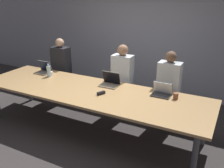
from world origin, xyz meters
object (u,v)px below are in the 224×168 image
at_px(person_far_right, 168,91).
at_px(laptop_far_left, 44,69).
at_px(bottle_far_left, 49,71).
at_px(stapler, 101,93).
at_px(person_far_left, 62,70).
at_px(person_far_center, 122,81).
at_px(laptop_far_center, 110,82).
at_px(cup_far_right, 176,96).
at_px(cup_far_left, 51,73).
at_px(laptop_far_right, 162,91).

bearing_deg(person_far_right, laptop_far_left, -170.50).
xyz_separation_m(bottle_far_left, stapler, (1.39, -0.32, -0.09)).
bearing_deg(person_far_right, person_far_left, 177.93).
bearing_deg(person_far_center, laptop_far_center, -90.60).
height_order(person_far_center, stapler, person_far_center).
xyz_separation_m(cup_far_right, cup_far_left, (-2.55, -0.01, -0.01)).
xyz_separation_m(laptop_far_left, person_far_left, (0.04, 0.51, -0.16)).
height_order(cup_far_left, stapler, cup_far_left).
bearing_deg(cup_far_left, cup_far_right, 0.23).
bearing_deg(person_far_right, cup_far_right, -62.73).
bearing_deg(cup_far_left, bottle_far_left, -73.87).
distance_m(cup_far_right, cup_far_left, 2.55).
xyz_separation_m(laptop_far_right, bottle_far_left, (-2.29, -0.13, 0.05)).
bearing_deg(cup_far_left, person_far_left, 108.02).
relative_size(cup_far_left, laptop_far_center, 0.26).
xyz_separation_m(person_far_left, laptop_far_center, (1.53, -0.52, 0.16)).
xyz_separation_m(cup_far_right, stapler, (-1.15, -0.39, -0.02)).
relative_size(cup_far_right, person_far_center, 0.07).
bearing_deg(stapler, bottle_far_left, -168.22).
distance_m(cup_far_left, person_far_center, 1.47).
xyz_separation_m(laptop_far_left, bottle_far_left, (0.25, -0.14, 0.04)).
bearing_deg(person_far_right, person_far_center, 175.81).
relative_size(person_far_left, laptop_far_center, 4.16).
bearing_deg(cup_far_right, laptop_far_left, 178.76).
relative_size(laptop_far_right, cup_far_left, 3.49).
bearing_deg(cup_far_right, person_far_right, 117.27).
distance_m(laptop_far_right, cup_far_left, 2.31).
distance_m(person_far_left, stapler, 1.87).
xyz_separation_m(bottle_far_left, person_far_center, (1.33, 0.63, -0.19)).
distance_m(bottle_far_left, person_far_center, 1.48).
xyz_separation_m(person_far_left, cup_far_left, (0.19, -0.59, 0.13)).
bearing_deg(laptop_far_right, cup_far_left, -178.55).
relative_size(laptop_far_right, cup_far_right, 3.12).
bearing_deg(bottle_far_left, cup_far_left, 106.13).
bearing_deg(laptop_far_center, person_far_left, 161.14).
bearing_deg(person_far_right, bottle_far_left, -166.12).
bearing_deg(cup_far_right, person_far_left, 168.17).
height_order(laptop_far_right, person_far_left, person_far_left).
xyz_separation_m(bottle_far_left, laptop_far_center, (1.32, 0.13, -0.04)).
bearing_deg(bottle_far_left, person_far_right, 13.88).
distance_m(cup_far_left, bottle_far_left, 0.10).
relative_size(bottle_far_left, person_far_center, 0.18).
xyz_separation_m(person_far_left, stapler, (1.60, -0.97, 0.11)).
xyz_separation_m(cup_far_right, person_far_center, (-1.20, 0.55, -0.13)).
xyz_separation_m(cup_far_left, person_far_center, (1.35, 0.56, -0.12)).
distance_m(laptop_far_left, person_far_left, 0.54).
bearing_deg(laptop_far_center, cup_far_right, -2.41).
distance_m(person_far_right, laptop_far_left, 2.58).
distance_m(laptop_far_center, stapler, 0.45).
height_order(cup_far_right, laptop_far_center, laptop_far_center).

